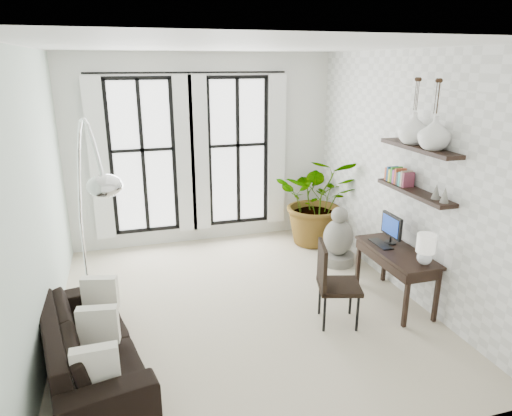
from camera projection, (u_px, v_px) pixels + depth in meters
name	position (u px, v px, depth m)	size (l,w,h in m)	color
floor	(242.00, 307.00, 5.93)	(5.00, 5.00, 0.00)	beige
ceiling	(239.00, 46.00, 4.96)	(5.00, 5.00, 0.00)	white
wall_left	(35.00, 204.00, 4.83)	(5.00, 5.00, 0.00)	silver
wall_right	(404.00, 175.00, 6.05)	(5.00, 5.00, 0.00)	white
wall_back	(203.00, 151.00, 7.72)	(4.50, 4.50, 0.00)	white
windows	(192.00, 155.00, 7.62)	(3.26, 0.13, 2.65)	white
wall_shelves	(414.00, 173.00, 5.61)	(0.25, 1.30, 0.60)	black
sofa	(90.00, 343.00, 4.63)	(2.16, 0.84, 0.63)	black
throw_pillows	(98.00, 325.00, 4.60)	(0.40, 1.52, 0.40)	silver
plant	(318.00, 200.00, 7.81)	(1.41, 1.22, 1.56)	#2D7228
desk	(399.00, 255.00, 5.79)	(0.53, 1.24, 1.13)	black
desk_chair	(332.00, 279.00, 5.40)	(0.60, 0.60, 1.02)	black
arc_lamp	(87.00, 169.00, 4.88)	(0.75, 1.85, 2.50)	silver
buddha	(338.00, 240.00, 7.10)	(0.52, 0.52, 0.93)	gray
vase_a	(435.00, 133.00, 5.18)	(0.37, 0.37, 0.38)	white
vase_b	(413.00, 128.00, 5.54)	(0.37, 0.37, 0.38)	white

